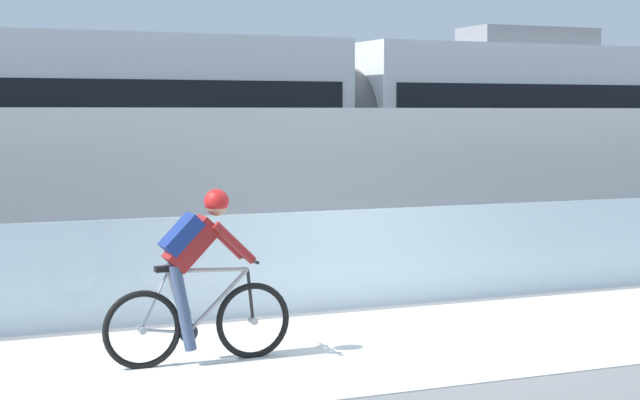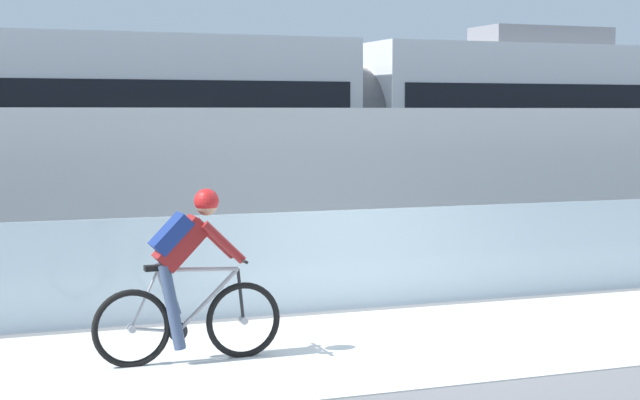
# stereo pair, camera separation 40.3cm
# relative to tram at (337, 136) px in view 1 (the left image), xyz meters

# --- Properties ---
(ground_plane) EXTENTS (200.00, 200.00, 0.00)m
(ground_plane) POSITION_rel_tram_xyz_m (-2.20, -6.85, -1.89)
(ground_plane) COLOR slate
(bike_path_deck) EXTENTS (32.00, 3.20, 0.01)m
(bike_path_deck) POSITION_rel_tram_xyz_m (-2.20, -6.85, -1.89)
(bike_path_deck) COLOR silver
(bike_path_deck) RESTS_ON ground
(glass_parapet) EXTENTS (32.00, 0.05, 1.17)m
(glass_parapet) POSITION_rel_tram_xyz_m (-2.20, -5.00, -1.31)
(glass_parapet) COLOR silver
(glass_parapet) RESTS_ON ground
(concrete_barrier_wall) EXTENTS (32.00, 0.36, 2.36)m
(concrete_barrier_wall) POSITION_rel_tram_xyz_m (-2.20, -3.20, -0.71)
(concrete_barrier_wall) COLOR silver
(concrete_barrier_wall) RESTS_ON ground
(tram_rail_near) EXTENTS (32.00, 0.08, 0.01)m
(tram_rail_near) POSITION_rel_tram_xyz_m (-2.20, -0.72, -1.89)
(tram_rail_near) COLOR #595654
(tram_rail_near) RESTS_ON ground
(tram_rail_far) EXTENTS (32.00, 0.08, 0.01)m
(tram_rail_far) POSITION_rel_tram_xyz_m (-2.20, 0.72, -1.89)
(tram_rail_far) COLOR #595654
(tram_rail_far) RESTS_ON ground
(tram) EXTENTS (22.56, 2.54, 3.81)m
(tram) POSITION_rel_tram_xyz_m (0.00, 0.00, 0.00)
(tram) COLOR silver
(tram) RESTS_ON ground
(cyclist_on_bike) EXTENTS (1.77, 0.58, 1.61)m
(cyclist_on_bike) POSITION_rel_tram_xyz_m (-4.38, -6.85, -1.09)
(cyclist_on_bike) COLOR black
(cyclist_on_bike) RESTS_ON ground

